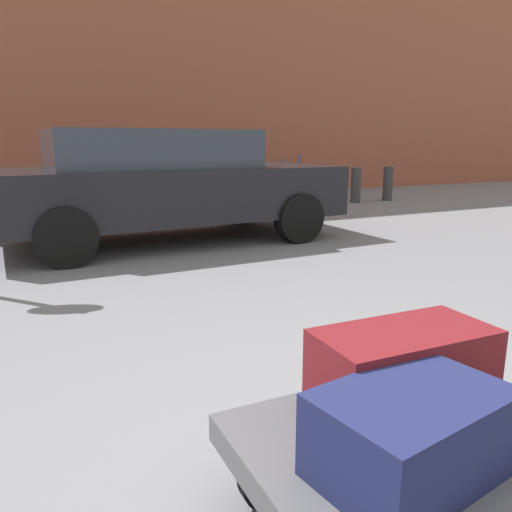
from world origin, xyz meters
name	(u,v)px	position (x,y,z in m)	size (l,w,h in m)	color
building_facade_brick	(149,6)	(2.00, 10.94, 4.27)	(24.00, 1.20, 8.55)	brown
building_facade_side	(498,64)	(14.00, 11.41, 3.85)	(12.00, 1.00, 7.69)	brown
luggage_cart	(412,453)	(0.00, 0.00, 0.27)	(1.14, 0.80, 0.34)	#4C4C51
duffel_bag_maroon_stacked_top	(403,367)	(0.10, 0.17, 0.48)	(0.65, 0.32, 0.28)	maroon
suitcase_navy_front_right	(411,433)	(-0.16, -0.14, 0.47)	(0.55, 0.36, 0.25)	#191E47
parked_car	(166,183)	(0.63, 5.18, 0.76)	(4.36, 2.04, 1.42)	black
bicycle_leaning	(288,180)	(4.93, 9.67, 0.37)	(1.66, 0.71, 0.96)	black
bollard_kerb_near	(229,191)	(2.53, 7.65, 0.37)	(0.21, 0.21, 0.74)	#383838
bollard_kerb_mid	(288,188)	(3.81, 7.65, 0.37)	(0.21, 0.21, 0.74)	#383838
bollard_kerb_far	(356,185)	(5.48, 7.65, 0.37)	(0.21, 0.21, 0.74)	#383838
bollard_corner	(388,184)	(6.35, 7.65, 0.37)	(0.21, 0.21, 0.74)	#383838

